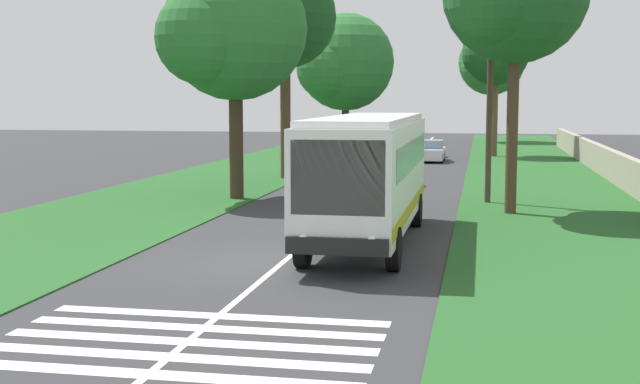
{
  "coord_description": "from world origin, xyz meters",
  "views": [
    {
      "loc": [
        -21.08,
        -5.02,
        4.3
      ],
      "look_at": [
        2.54,
        -0.54,
        1.6
      ],
      "focal_mm": 47.84,
      "sensor_mm": 36.0,
      "label": 1
    }
  ],
  "objects_px": {
    "roadside_tree_right_2": "(494,54)",
    "roadside_tree_left_2": "(233,33)",
    "coach_bus": "(369,171)",
    "trailing_car_2": "(431,151)",
    "utility_pole": "(489,108)",
    "roadside_tree_left_0": "(343,64)",
    "trailing_car_0": "(348,167)",
    "trailing_car_1": "(369,156)",
    "roadside_tree_left_1": "(283,20)",
    "roadside_tree_right_0": "(490,64)"
  },
  "relations": [
    {
      "from": "roadside_tree_right_2",
      "to": "roadside_tree_left_2",
      "type": "bearing_deg",
      "value": 158.5
    },
    {
      "from": "coach_bus",
      "to": "roadside_tree_left_2",
      "type": "height_order",
      "value": "roadside_tree_left_2"
    },
    {
      "from": "trailing_car_2",
      "to": "utility_pole",
      "type": "height_order",
      "value": "utility_pole"
    },
    {
      "from": "coach_bus",
      "to": "utility_pole",
      "type": "height_order",
      "value": "utility_pole"
    },
    {
      "from": "roadside_tree_left_2",
      "to": "roadside_tree_left_0",
      "type": "bearing_deg",
      "value": 0.01
    },
    {
      "from": "coach_bus",
      "to": "roadside_tree_left_2",
      "type": "relative_size",
      "value": 1.11
    },
    {
      "from": "trailing_car_0",
      "to": "trailing_car_2",
      "type": "relative_size",
      "value": 1.0
    },
    {
      "from": "roadside_tree_left_2",
      "to": "roadside_tree_right_2",
      "type": "relative_size",
      "value": 1.02
    },
    {
      "from": "trailing_car_0",
      "to": "roadside_tree_right_2",
      "type": "relative_size",
      "value": 0.44
    },
    {
      "from": "coach_bus",
      "to": "trailing_car_0",
      "type": "height_order",
      "value": "coach_bus"
    },
    {
      "from": "trailing_car_1",
      "to": "utility_pole",
      "type": "relative_size",
      "value": 0.59
    },
    {
      "from": "trailing_car_1",
      "to": "roadside_tree_left_0",
      "type": "height_order",
      "value": "roadside_tree_left_0"
    },
    {
      "from": "trailing_car_0",
      "to": "roadside_tree_left_1",
      "type": "bearing_deg",
      "value": 90.9
    },
    {
      "from": "roadside_tree_right_0",
      "to": "utility_pole",
      "type": "relative_size",
      "value": 1.43
    },
    {
      "from": "roadside_tree_left_0",
      "to": "roadside_tree_left_1",
      "type": "xyz_separation_m",
      "value": [
        -19.66,
        -0.02,
        1.52
      ]
    },
    {
      "from": "trailing_car_0",
      "to": "roadside_tree_right_0",
      "type": "bearing_deg",
      "value": -10.83
    },
    {
      "from": "roadside_tree_left_1",
      "to": "roadside_tree_right_0",
      "type": "bearing_deg",
      "value": -15.57
    },
    {
      "from": "trailing_car_1",
      "to": "roadside_tree_right_2",
      "type": "height_order",
      "value": "roadside_tree_right_2"
    },
    {
      "from": "coach_bus",
      "to": "utility_pole",
      "type": "relative_size",
      "value": 1.52
    },
    {
      "from": "utility_pole",
      "to": "trailing_car_2",
      "type": "bearing_deg",
      "value": 9.29
    },
    {
      "from": "roadside_tree_left_2",
      "to": "roadside_tree_right_0",
      "type": "distance_m",
      "value": 49.1
    },
    {
      "from": "trailing_car_1",
      "to": "roadside_tree_left_2",
      "type": "relative_size",
      "value": 0.43
    },
    {
      "from": "trailing_car_1",
      "to": "trailing_car_2",
      "type": "distance_m",
      "value": 6.31
    },
    {
      "from": "roadside_tree_left_2",
      "to": "utility_pole",
      "type": "distance_m",
      "value": 10.95
    },
    {
      "from": "roadside_tree_left_0",
      "to": "roadside_tree_left_1",
      "type": "bearing_deg",
      "value": -179.93
    },
    {
      "from": "coach_bus",
      "to": "roadside_tree_left_1",
      "type": "xyz_separation_m",
      "value": [
        18.82,
        6.98,
        6.05
      ]
    },
    {
      "from": "trailing_car_0",
      "to": "coach_bus",
      "type": "bearing_deg",
      "value": -169.26
    },
    {
      "from": "coach_bus",
      "to": "roadside_tree_right_0",
      "type": "distance_m",
      "value": 58.08
    },
    {
      "from": "roadside_tree_left_1",
      "to": "trailing_car_2",
      "type": "bearing_deg",
      "value": -27.24
    },
    {
      "from": "roadside_tree_left_0",
      "to": "roadside_tree_left_2",
      "type": "height_order",
      "value": "roadside_tree_left_0"
    },
    {
      "from": "roadside_tree_left_2",
      "to": "roadside_tree_right_0",
      "type": "bearing_deg",
      "value": -12.77
    },
    {
      "from": "roadside_tree_left_1",
      "to": "utility_pole",
      "type": "height_order",
      "value": "roadside_tree_left_1"
    },
    {
      "from": "trailing_car_0",
      "to": "roadside_tree_right_0",
      "type": "relative_size",
      "value": 0.41
    },
    {
      "from": "trailing_car_0",
      "to": "roadside_tree_left_0",
      "type": "distance_m",
      "value": 20.8
    },
    {
      "from": "coach_bus",
      "to": "roadside_tree_left_1",
      "type": "bearing_deg",
      "value": 20.35
    },
    {
      "from": "roadside_tree_left_0",
      "to": "trailing_car_1",
      "type": "bearing_deg",
      "value": -163.28
    },
    {
      "from": "coach_bus",
      "to": "roadside_tree_left_2",
      "type": "bearing_deg",
      "value": 35.45
    },
    {
      "from": "coach_bus",
      "to": "trailing_car_0",
      "type": "bearing_deg",
      "value": 10.74
    },
    {
      "from": "trailing_car_1",
      "to": "roadside_tree_left_1",
      "type": "bearing_deg",
      "value": 156.98
    },
    {
      "from": "roadside_tree_left_2",
      "to": "roadside_tree_right_2",
      "type": "distance_m",
      "value": 29.92
    },
    {
      "from": "roadside_tree_left_1",
      "to": "roadside_tree_left_0",
      "type": "bearing_deg",
      "value": 0.07
    },
    {
      "from": "trailing_car_0",
      "to": "roadside_tree_left_0",
      "type": "relative_size",
      "value": 0.41
    },
    {
      "from": "roadside_tree_left_0",
      "to": "roadside_tree_right_0",
      "type": "distance_m",
      "value": 22.1
    },
    {
      "from": "trailing_car_2",
      "to": "trailing_car_1",
      "type": "bearing_deg",
      "value": 146.86
    },
    {
      "from": "trailing_car_0",
      "to": "trailing_car_2",
      "type": "height_order",
      "value": "same"
    },
    {
      "from": "trailing_car_0",
      "to": "trailing_car_1",
      "type": "xyz_separation_m",
      "value": [
        8.06,
        -0.04,
        0.0
      ]
    },
    {
      "from": "coach_bus",
      "to": "trailing_car_1",
      "type": "bearing_deg",
      "value": 7.48
    },
    {
      "from": "trailing_car_1",
      "to": "roadside_tree_right_2",
      "type": "bearing_deg",
      "value": -34.93
    },
    {
      "from": "roadside_tree_right_2",
      "to": "trailing_car_2",
      "type": "bearing_deg",
      "value": 143.41
    },
    {
      "from": "trailing_car_2",
      "to": "roadside_tree_right_2",
      "type": "xyz_separation_m",
      "value": [
        5.46,
        -4.05,
        6.64
      ]
    }
  ]
}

